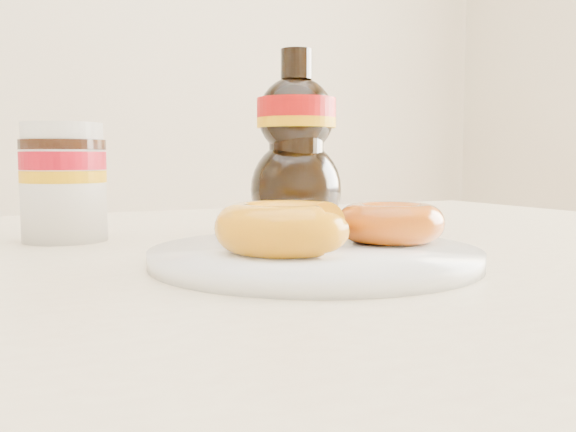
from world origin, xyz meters
name	(u,v)px	position (x,y,z in m)	size (l,w,h in m)	color
dining_table	(177,336)	(0.00, 0.10, 0.67)	(1.40, 0.90, 0.75)	beige
plate	(315,256)	(0.08, -0.03, 0.76)	(0.27, 0.27, 0.01)	white
donut_bitten	(285,227)	(0.05, -0.04, 0.78)	(0.11, 0.11, 0.04)	orange
donut_whole	(390,223)	(0.16, -0.02, 0.78)	(0.09, 0.09, 0.03)	#A1460A
nutella_jar	(63,178)	(-0.09, 0.21, 0.82)	(0.09, 0.09, 0.12)	white
syrup_bottle	(296,142)	(0.16, 0.18, 0.85)	(0.11, 0.09, 0.21)	black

